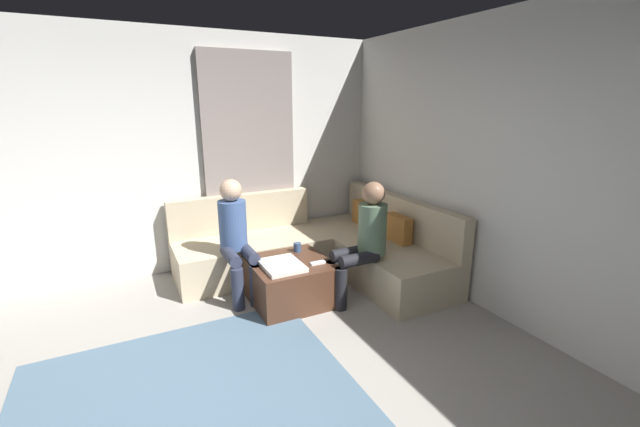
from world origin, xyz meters
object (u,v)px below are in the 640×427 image
person_on_couch_side (236,234)px  coffee_mug (297,247)px  person_on_couch_back (364,237)px  sectional_couch (322,249)px  ottoman (290,281)px  game_remote (318,263)px

person_on_couch_side → coffee_mug: bearing=166.6°
person_on_couch_back → sectional_couch: bearing=3.9°
ottoman → coffee_mug: 0.38m
person_on_couch_back → person_on_couch_side: (-0.65, -1.09, 0.00)m
sectional_couch → coffee_mug: size_ratio=26.84×
sectional_couch → coffee_mug: (0.29, -0.43, 0.19)m
person_on_couch_side → ottoman: bearing=139.3°
ottoman → coffee_mug: size_ratio=8.00×
game_remote → sectional_couch: bearing=150.3°
sectional_couch → coffee_mug: 0.56m
game_remote → ottoman: bearing=-129.3°
ottoman → person_on_couch_back: (0.29, 0.67, 0.45)m
person_on_couch_side → game_remote: bearing=139.8°
ottoman → coffee_mug: coffee_mug is taller
ottoman → person_on_couch_side: size_ratio=0.63×
ottoman → person_on_couch_back: person_on_couch_back is taller
sectional_couch → person_on_couch_back: (0.80, 0.06, 0.38)m
coffee_mug → person_on_couch_side: person_on_couch_side is taller
game_remote → person_on_couch_back: 0.51m
sectional_couch → person_on_couch_side: person_on_couch_side is taller
coffee_mug → game_remote: coffee_mug is taller
coffee_mug → sectional_couch: bearing=123.9°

